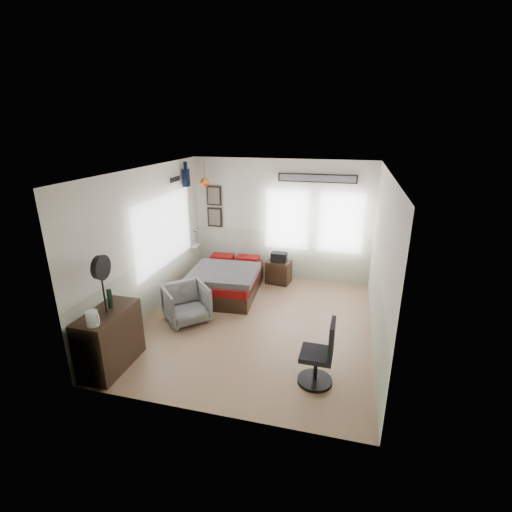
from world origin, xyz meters
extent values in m
cube|color=#AA7E5A|center=(0.00, 0.00, -0.01)|extent=(4.00, 4.50, 0.01)
cube|color=silver|center=(0.00, 2.25, 1.35)|extent=(4.00, 0.02, 2.70)
cube|color=silver|center=(0.00, -2.25, 1.35)|extent=(4.00, 0.02, 2.70)
cube|color=silver|center=(-2.00, 0.00, 1.35)|extent=(0.02, 4.50, 2.70)
cube|color=silver|center=(2.00, 0.00, 1.35)|extent=(0.02, 4.50, 2.70)
cube|color=white|center=(0.00, 0.00, 2.70)|extent=(4.00, 4.50, 0.02)
cube|color=#B3BAAA|center=(0.00, 2.24, 0.55)|extent=(4.00, 0.01, 1.10)
cube|color=#B3BAAA|center=(-1.99, 0.00, 0.55)|extent=(0.01, 4.50, 1.10)
cube|color=#B3BAAA|center=(1.99, 0.00, 0.55)|extent=(0.01, 4.50, 1.10)
cube|color=silver|center=(-1.96, 0.55, 1.45)|extent=(0.03, 2.20, 1.35)
cube|color=silver|center=(0.15, 2.21, 1.40)|extent=(0.95, 0.03, 1.30)
cube|color=silver|center=(1.30, 2.21, 1.40)|extent=(0.95, 0.03, 1.30)
cube|color=black|center=(-1.55, 2.21, 1.35)|extent=(0.35, 0.03, 0.45)
cube|color=black|center=(-1.55, 2.21, 1.85)|extent=(0.35, 0.03, 0.45)
cube|color=#7F7259|center=(-1.55, 2.20, 1.35)|extent=(0.27, 0.01, 0.37)
cube|color=#7F7259|center=(-1.55, 2.20, 1.85)|extent=(0.27, 0.01, 0.37)
cube|color=black|center=(0.75, 2.21, 2.32)|extent=(1.65, 0.03, 0.18)
cube|color=gray|center=(0.75, 2.20, 2.32)|extent=(1.58, 0.01, 0.13)
cube|color=white|center=(-1.97, 1.15, 2.35)|extent=(0.02, 0.48, 0.14)
sphere|color=red|center=(-1.65, 1.95, 2.18)|extent=(0.20, 0.20, 0.20)
cube|color=black|center=(-0.93, 1.14, 0.14)|extent=(1.38, 1.88, 0.29)
cube|color=maroon|center=(-0.93, 1.14, 0.37)|extent=(1.33, 1.84, 0.16)
cube|color=slate|center=(-0.93, 0.94, 0.51)|extent=(1.40, 1.34, 0.13)
cube|color=maroon|center=(-1.22, 1.86, 0.51)|extent=(0.51, 0.34, 0.13)
cube|color=maroon|center=(-0.63, 1.86, 0.51)|extent=(0.51, 0.34, 0.13)
cube|color=black|center=(-1.74, -1.70, 0.45)|extent=(0.48, 1.00, 0.90)
imported|color=gray|center=(-1.25, -0.17, 0.34)|extent=(1.04, 1.04, 0.68)
cube|color=black|center=(0.03, 1.94, 0.25)|extent=(0.56, 0.47, 0.51)
cylinder|color=black|center=(1.18, -1.33, 0.02)|extent=(0.48, 0.48, 0.05)
cylinder|color=black|center=(1.18, -1.33, 0.23)|extent=(0.06, 0.06, 0.37)
cube|color=#27292F|center=(1.18, -1.33, 0.45)|extent=(0.44, 0.44, 0.07)
cube|color=#27292F|center=(1.37, -1.33, 0.73)|extent=(0.07, 0.39, 0.48)
cylinder|color=silver|center=(-1.66, -2.07, 1.00)|extent=(0.15, 0.15, 0.21)
cube|color=silver|center=(-1.57, -2.07, 1.01)|extent=(0.02, 0.02, 0.12)
cylinder|color=black|center=(-1.74, -1.57, 1.04)|extent=(0.07, 0.07, 0.28)
cylinder|color=black|center=(-1.71, -1.72, 1.23)|extent=(0.03, 0.03, 0.65)
cylinder|color=black|center=(-1.71, -1.72, 1.58)|extent=(0.08, 0.33, 0.33)
cylinder|color=black|center=(-1.67, -1.72, 1.58)|extent=(0.04, 0.35, 0.35)
cube|color=black|center=(0.03, 1.94, 0.61)|extent=(0.35, 0.23, 0.20)
camera|label=1|loc=(1.45, -5.66, 3.38)|focal=26.00mm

